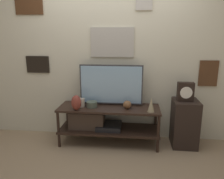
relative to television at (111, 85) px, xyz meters
name	(u,v)px	position (x,y,z in m)	size (l,w,h in m)	color
ground_plane	(107,152)	(-0.02, -0.39, -0.87)	(12.00, 12.00, 0.00)	#997F60
wall_back	(111,51)	(-0.02, 0.19, 0.48)	(6.40, 0.08, 2.70)	beige
media_console	(100,120)	(-0.15, -0.11, -0.52)	(1.47, 0.49, 0.56)	black
television	(111,85)	(0.00, 0.00, 0.00)	(0.93, 0.05, 0.61)	#333338
vase_slim_bronze	(151,105)	(0.58, -0.25, -0.21)	(0.09, 0.09, 0.20)	tan
vase_round_glass	(127,105)	(0.25, -0.15, -0.25)	(0.12, 0.12, 0.12)	brown
vase_wide_bowl	(92,104)	(-0.27, -0.14, -0.27)	(0.15, 0.15, 0.08)	#4C5647
vase_urn_stoneware	(76,103)	(-0.46, -0.28, -0.20)	(0.14, 0.12, 0.21)	brown
candle_jar	(82,103)	(-0.42, -0.13, -0.25)	(0.09, 0.09, 0.12)	#C1B29E
side_table	(184,123)	(1.08, -0.06, -0.53)	(0.35, 0.40, 0.68)	black
mantel_clock	(185,92)	(1.05, -0.08, -0.06)	(0.22, 0.11, 0.27)	black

